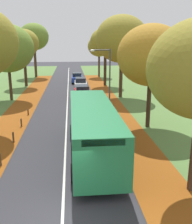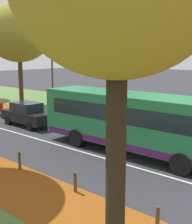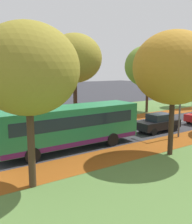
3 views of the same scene
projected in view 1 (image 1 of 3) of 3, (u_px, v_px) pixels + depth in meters
name	position (u px, v px, depth m)	size (l,w,h in m)	color
ground_plane	(62.00, 224.00, 9.86)	(160.00, 160.00, 0.00)	#2D2D33
leaf_litter_left	(14.00, 120.00, 22.88)	(2.80, 60.00, 0.00)	#8C4714
grass_verge_right	(148.00, 101.00, 29.92)	(12.00, 90.00, 0.01)	#517538
leaf_litter_right	(118.00, 117.00, 23.73)	(2.80, 60.00, 0.00)	#8C4714
road_centre_line	(67.00, 103.00, 29.07)	(0.12, 80.00, 0.01)	silver
tree_left_mid	(7.00, 48.00, 29.04)	(5.90, 5.90, 8.54)	#422D1E
tree_left_far	(23.00, 43.00, 38.34)	(4.51, 4.51, 8.40)	#382619
tree_left_distant	(34.00, 37.00, 48.47)	(5.46, 5.46, 9.89)	#422D1E
tree_right_near	(151.00, 56.00, 19.61)	(5.14, 5.14, 7.94)	#382619
tree_right_mid	(122.00, 39.00, 30.47)	(6.11, 6.11, 9.64)	#422D1E
tree_right_far	(105.00, 42.00, 39.04)	(4.59, 4.59, 8.61)	#382619
tree_right_distant	(99.00, 46.00, 49.02)	(4.27, 4.27, 7.64)	#422D1E
bollard_third	(0.00, 160.00, 14.38)	(0.12, 0.12, 0.75)	#4C3823
bollard_fourth	(13.00, 137.00, 17.69)	(0.12, 0.12, 0.74)	#4C3823
bollard_fifth	(21.00, 123.00, 21.00)	(0.12, 0.12, 0.67)	#4C3823
bollard_sixth	(28.00, 112.00, 24.33)	(0.12, 0.12, 0.55)	#4C3823
streetlamp_right	(106.00, 74.00, 23.77)	(1.89, 0.28, 6.00)	#47474C
bus	(92.00, 127.00, 15.55)	(2.69, 10.41, 2.98)	#237A47
car_black_lead	(85.00, 106.00, 24.41)	(1.86, 4.24, 1.62)	black
car_red_following	(82.00, 92.00, 30.90)	(1.91, 4.27, 1.62)	#B21919
car_silver_third_in_line	(81.00, 83.00, 37.40)	(1.87, 4.25, 1.62)	#B7BABF
car_blue_fourth_in_line	(77.00, 78.00, 43.24)	(1.88, 4.25, 1.62)	#233D9E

